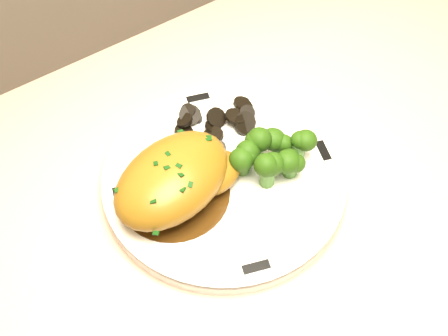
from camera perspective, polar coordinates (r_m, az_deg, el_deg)
counter at (r=1.07m, az=19.90°, el=-6.08°), size 1.93×0.65×0.96m
plate at (r=0.56m, az=0.00°, el=-1.08°), size 0.25×0.25×0.02m
rim_accent_0 at (r=0.62m, az=-2.66°, el=7.13°), size 0.03×0.02×0.00m
rim_accent_1 at (r=0.54m, az=-10.65°, el=-2.99°), size 0.02×0.03×0.00m
rim_accent_2 at (r=0.50m, az=3.29°, el=-10.02°), size 0.03×0.02×0.00m
rim_accent_3 at (r=0.58m, az=10.04°, el=1.75°), size 0.02×0.03×0.00m
gravy_pool at (r=0.54m, az=-5.10°, el=-2.57°), size 0.11×0.11×0.00m
chicken_breast at (r=0.52m, az=-4.78°, el=-1.04°), size 0.14×0.11×0.05m
mushroom_pile at (r=0.58m, az=-0.19°, el=4.37°), size 0.09×0.07×0.02m
broccoli_florets at (r=0.54m, az=5.00°, el=1.41°), size 0.08×0.06×0.03m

